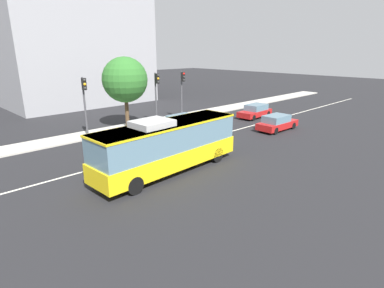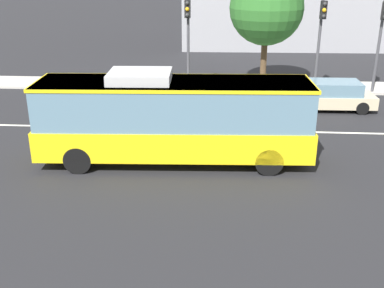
{
  "view_description": "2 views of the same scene",
  "coord_description": "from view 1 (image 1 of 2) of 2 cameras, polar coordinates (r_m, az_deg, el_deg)",
  "views": [
    {
      "loc": [
        -13.38,
        -17.61,
        7.29
      ],
      "look_at": [
        -0.25,
        -3.78,
        1.44
      ],
      "focal_mm": 28.65,
      "sensor_mm": 36.0,
      "label": 1
    },
    {
      "loc": [
        -0.36,
        -19.62,
        7.06
      ],
      "look_at": [
        -1.36,
        -4.79,
        1.19
      ],
      "focal_mm": 43.15,
      "sensor_mm": 36.0,
      "label": 2
    }
  ],
  "objects": [
    {
      "name": "sidewalk_kerb",
      "position": [
        29.62,
        -15.26,
        2.35
      ],
      "size": [
        80.0,
        2.65,
        0.14
      ],
      "primitive_type": "cube",
      "color": "#B2ADA3",
      "rests_on": "ground_plane"
    },
    {
      "name": "transit_bus",
      "position": [
        18.79,
        -4.49,
        0.05
      ],
      "size": [
        10.1,
        2.96,
        3.46
      ],
      "rotation": [
        0.0,
        0.0,
        0.05
      ],
      "color": "yellow",
      "rests_on": "ground_plane"
    },
    {
      "name": "office_block_background",
      "position": [
        49.43,
        -22.67,
        21.2
      ],
      "size": [
        19.13,
        17.28,
        23.8
      ],
      "rotation": [
        0.0,
        0.0,
        0.02
      ],
      "color": "#939399",
      "rests_on": "ground_plane"
    },
    {
      "name": "sedan_red_ahead",
      "position": [
        35.41,
        11.69,
        6.03
      ],
      "size": [
        4.58,
        2.01,
        1.46
      ],
      "rotation": [
        0.0,
        0.0,
        3.19
      ],
      "color": "#B21919",
      "rests_on": "ground_plane"
    },
    {
      "name": "traffic_light_mid_block",
      "position": [
        30.82,
        -6.6,
        10.01
      ],
      "size": [
        0.34,
        0.62,
        5.2
      ],
      "rotation": [
        0.0,
        0.0,
        -1.5
      ],
      "color": "#47474C",
      "rests_on": "ground_plane"
    },
    {
      "name": "ground_plane",
      "position": [
        23.29,
        -5.96,
        -1.27
      ],
      "size": [
        160.0,
        160.0,
        0.0
      ],
      "primitive_type": "plane",
      "color": "black"
    },
    {
      "name": "lane_centre_line",
      "position": [
        23.29,
        -5.96,
        -1.26
      ],
      "size": [
        76.0,
        0.16,
        0.01
      ],
      "primitive_type": "cube",
      "color": "silver",
      "rests_on": "ground_plane"
    },
    {
      "name": "traffic_light_far_corner",
      "position": [
        32.68,
        -1.8,
        10.51
      ],
      "size": [
        0.34,
        0.62,
        5.2
      ],
      "rotation": [
        0.0,
        0.0,
        -1.66
      ],
      "color": "#47474C",
      "rests_on": "ground_plane"
    },
    {
      "name": "sedan_beige",
      "position": [
        28.9,
        -2.24,
        3.92
      ],
      "size": [
        4.54,
        1.9,
        1.46
      ],
      "rotation": [
        0.0,
        0.0,
        3.16
      ],
      "color": "#C6B793",
      "rests_on": "ground_plane"
    },
    {
      "name": "sedan_red",
      "position": [
        30.1,
        15.53,
        3.84
      ],
      "size": [
        4.54,
        1.91,
        1.46
      ],
      "rotation": [
        0.0,
        0.0,
        -0.02
      ],
      "color": "#B21919",
      "rests_on": "ground_plane"
    },
    {
      "name": "traffic_light_near_corner",
      "position": [
        27.12,
        -19.34,
        8.22
      ],
      "size": [
        0.33,
        0.62,
        5.2
      ],
      "rotation": [
        0.0,
        0.0,
        -1.6
      ],
      "color": "#47474C",
      "rests_on": "ground_plane"
    },
    {
      "name": "street_tree_kerbside_left",
      "position": [
        29.77,
        -12.37,
        11.57
      ],
      "size": [
        4.21,
        4.21,
        6.76
      ],
      "color": "#4C3823",
      "rests_on": "ground_plane"
    }
  ]
}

